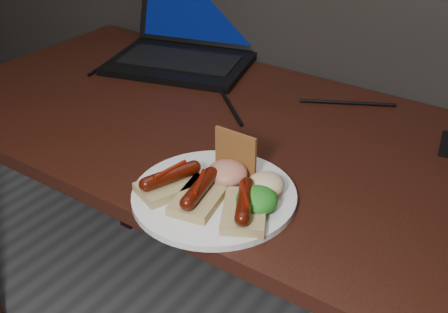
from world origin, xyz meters
The scene contains 11 objects.
desk centered at (0.00, 1.38, 0.66)m, with size 1.40×0.70×0.75m.
laptop centered at (-0.31, 1.64, 0.80)m, with size 0.44×0.43×0.25m.
desk_cables centered at (0.01, 1.53, 0.75)m, with size 1.05×0.29×0.01m.
plate centered at (0.13, 1.14, 0.76)m, with size 0.29×0.29×0.01m, color silver.
bread_sausage_left centered at (0.07, 1.11, 0.78)m, with size 0.11×0.13×0.04m.
bread_sausage_center centered at (0.13, 1.11, 0.78)m, with size 0.09×0.13×0.04m.
bread_sausage_right centered at (0.21, 1.12, 0.78)m, with size 0.12×0.13×0.04m.
crispbread centered at (0.13, 1.22, 0.80)m, with size 0.09×0.01×0.09m, color #A5642D.
salad_greens centered at (0.22, 1.14, 0.78)m, with size 0.07×0.07×0.04m, color #155D12.
salsa_mound centered at (0.13, 1.18, 0.78)m, with size 0.07×0.07×0.04m, color #9D0F11.
coleslaw_mound centered at (0.21, 1.19, 0.78)m, with size 0.06×0.06×0.04m, color beige.
Camera 1 is at (0.60, 0.50, 1.32)m, focal length 45.00 mm.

